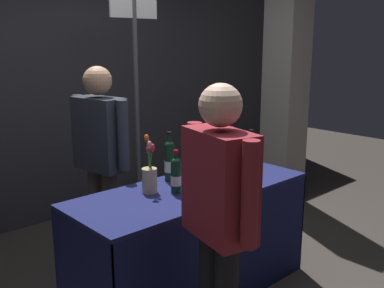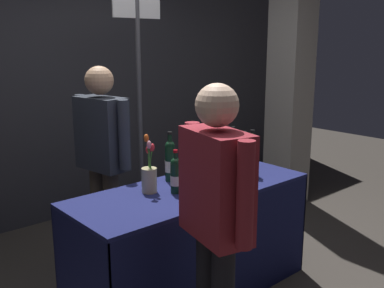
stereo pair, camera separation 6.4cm
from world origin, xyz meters
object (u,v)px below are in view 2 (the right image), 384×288
(wine_glass_near_vendor, at_px, (233,159))
(vendor_presenter, at_px, (102,149))
(flower_vase, at_px, (149,176))
(featured_wine_bottle, at_px, (170,160))
(display_bottle_0, at_px, (233,149))
(taster_foreground_right, at_px, (216,208))
(concrete_pillar, at_px, (291,67))
(booth_signpost, at_px, (139,93))
(tasting_table, at_px, (192,222))

(wine_glass_near_vendor, height_order, vendor_presenter, vendor_presenter)
(vendor_presenter, bearing_deg, flower_vase, -13.90)
(vendor_presenter, bearing_deg, featured_wine_bottle, 9.65)
(display_bottle_0, height_order, wine_glass_near_vendor, display_bottle_0)
(featured_wine_bottle, distance_m, taster_foreground_right, 0.95)
(concrete_pillar, xyz_separation_m, flower_vase, (-2.30, -0.61, -0.59))
(concrete_pillar, xyz_separation_m, taster_foreground_right, (-2.43, -1.37, -0.56))
(concrete_pillar, bearing_deg, booth_signpost, 165.10)
(concrete_pillar, xyz_separation_m, vendor_presenter, (-2.24, 0.08, -0.55))
(tasting_table, distance_m, flower_vase, 0.47)
(concrete_pillar, bearing_deg, display_bottle_0, -159.40)
(concrete_pillar, distance_m, vendor_presenter, 2.30)
(featured_wine_bottle, bearing_deg, vendor_presenter, 108.71)
(featured_wine_bottle, relative_size, taster_foreground_right, 0.23)
(vendor_presenter, height_order, taster_foreground_right, vendor_presenter)
(concrete_pillar, xyz_separation_m, display_bottle_0, (-1.44, -0.54, -0.56))
(tasting_table, bearing_deg, flower_vase, 158.63)
(featured_wine_bottle, bearing_deg, flower_vase, -157.81)
(featured_wine_bottle, xyz_separation_m, vendor_presenter, (-0.20, 0.59, 0.00))
(flower_vase, distance_m, vendor_presenter, 0.69)
(concrete_pillar, bearing_deg, flower_vase, -165.08)
(display_bottle_0, relative_size, vendor_presenter, 0.20)
(wine_glass_near_vendor, xyz_separation_m, flower_vase, (-0.75, 0.03, 0.01))
(concrete_pillar, height_order, display_bottle_0, concrete_pillar)
(tasting_table, bearing_deg, concrete_pillar, 19.60)
(featured_wine_bottle, distance_m, vendor_presenter, 0.62)
(featured_wine_bottle, xyz_separation_m, booth_signpost, (0.40, 0.94, 0.36))
(concrete_pillar, bearing_deg, wine_glass_near_vendor, -157.38)
(wine_glass_near_vendor, bearing_deg, concrete_pillar, 22.62)
(wine_glass_near_vendor, bearing_deg, featured_wine_bottle, 164.25)
(display_bottle_0, bearing_deg, wine_glass_near_vendor, -136.44)
(taster_foreground_right, height_order, booth_signpost, booth_signpost)
(display_bottle_0, xyz_separation_m, flower_vase, (-0.86, -0.07, -0.03))
(flower_vase, relative_size, vendor_presenter, 0.25)
(taster_foreground_right, bearing_deg, display_bottle_0, -37.01)
(concrete_pillar, relative_size, display_bottle_0, 9.32)
(featured_wine_bottle, distance_m, wine_glass_near_vendor, 0.51)
(flower_vase, height_order, taster_foreground_right, taster_foreground_right)
(booth_signpost, bearing_deg, vendor_presenter, -149.25)
(flower_vase, distance_m, booth_signpost, 1.30)
(featured_wine_bottle, bearing_deg, concrete_pillar, 13.97)
(tasting_table, height_order, featured_wine_bottle, featured_wine_bottle)
(concrete_pillar, relative_size, vendor_presenter, 1.89)
(concrete_pillar, xyz_separation_m, featured_wine_bottle, (-2.04, -0.51, -0.55))
(tasting_table, relative_size, featured_wine_bottle, 4.84)
(display_bottle_0, bearing_deg, vendor_presenter, 142.20)
(tasting_table, bearing_deg, display_bottle_0, 17.08)
(wine_glass_near_vendor, distance_m, booth_signpost, 1.16)
(display_bottle_0, height_order, vendor_presenter, vendor_presenter)
(wine_glass_near_vendor, bearing_deg, flower_vase, 177.43)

